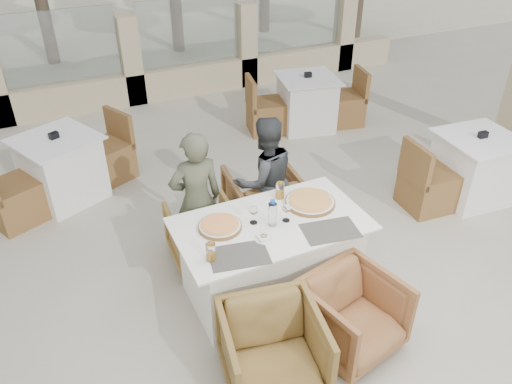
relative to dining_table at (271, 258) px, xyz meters
name	(u,v)px	position (x,y,z in m)	size (l,w,h in m)	color
ground	(261,285)	(-0.04, 0.10, -0.39)	(80.00, 80.00, 0.00)	#BCB5A0
perimeter_wall_far	(130,55)	(-0.04, 4.90, 0.42)	(10.00, 0.34, 1.60)	beige
dining_table	(271,258)	(0.00, 0.00, 0.00)	(1.60, 0.90, 0.77)	white
placemat_near_left	(239,256)	(-0.41, -0.27, 0.39)	(0.45, 0.30, 0.00)	#4F4A44
placemat_near_right	(330,231)	(0.39, -0.30, 0.39)	(0.45, 0.30, 0.00)	#504D45
pizza_left	(220,226)	(-0.41, 0.11, 0.41)	(0.36, 0.36, 0.05)	#F35921
pizza_right	(310,201)	(0.43, 0.11, 0.41)	(0.44, 0.44, 0.06)	orange
water_bottle	(272,213)	(-0.01, -0.03, 0.51)	(0.07, 0.07, 0.25)	#BADEF5
wine_glass_centre	(254,214)	(-0.13, 0.06, 0.48)	(0.08, 0.08, 0.18)	white
wine_glass_near	(286,212)	(0.13, -0.02, 0.48)	(0.08, 0.08, 0.18)	silver
beer_glass_left	(211,252)	(-0.62, -0.23, 0.46)	(0.07, 0.07, 0.15)	orange
beer_glass_right	(280,190)	(0.24, 0.31, 0.46)	(0.08, 0.08, 0.15)	gold
olive_dish	(264,237)	(-0.15, -0.17, 0.41)	(0.11, 0.11, 0.04)	white
armchair_far_left	(203,234)	(-0.38, 0.70, -0.10)	(0.62, 0.64, 0.58)	olive
armchair_far_right	(263,200)	(0.37, 0.93, -0.06)	(0.70, 0.72, 0.66)	brown
armchair_near_left	(273,352)	(-0.41, -0.87, -0.06)	(0.70, 0.72, 0.66)	olive
armchair_near_right	(352,315)	(0.32, -0.80, -0.07)	(0.68, 0.70, 0.63)	#996337
diner_left	(197,200)	(-0.41, 0.71, 0.30)	(0.50, 0.33, 1.37)	#51543D
diner_right	(265,181)	(0.32, 0.78, 0.28)	(0.65, 0.51, 1.34)	#373A3C
bg_table_a	(62,169)	(-1.45, 2.40, 0.00)	(1.64, 0.82, 0.77)	white
bg_table_b	(306,103)	(2.02, 2.90, 0.00)	(1.64, 0.82, 0.77)	silver
bg_table_c	(474,168)	(2.80, 0.43, 0.00)	(1.64, 0.82, 0.77)	white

